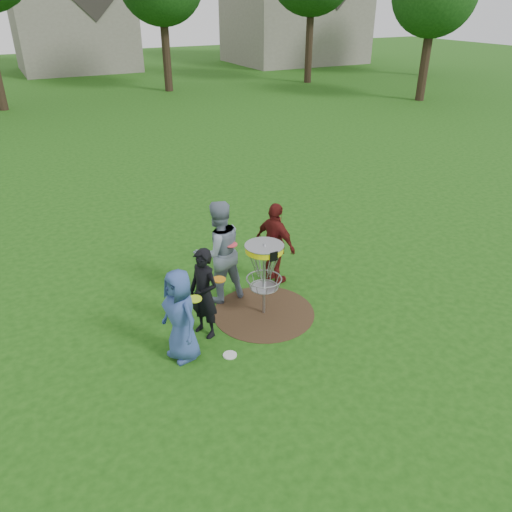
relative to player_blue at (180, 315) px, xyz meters
name	(u,v)px	position (x,y,z in m)	size (l,w,h in m)	color
ground	(264,313)	(1.68, 0.47, -0.76)	(100.00, 100.00, 0.00)	#19470F
dirt_patch	(264,312)	(1.68, 0.47, -0.75)	(1.80, 1.80, 0.01)	#47331E
player_blue	(180,315)	(0.00, 0.00, 0.00)	(0.74, 0.48, 1.51)	#334C8C
player_black	(204,294)	(0.54, 0.39, 0.02)	(0.57, 0.37, 1.55)	black
player_grey	(218,252)	(1.19, 1.29, 0.20)	(0.93, 0.73, 1.92)	gray
player_maroon	(275,244)	(2.39, 1.34, 0.06)	(0.96, 0.40, 1.63)	#5A1714
disc_on_grass	(230,355)	(0.64, -0.33, -0.75)	(0.22, 0.22, 0.02)	silver
disc_golf_basket	(264,262)	(1.68, 0.47, 0.26)	(0.66, 0.67, 1.38)	#9EA0A5
held_discs	(231,264)	(1.16, 0.67, 0.26)	(2.16, 1.27, 0.27)	#C1F01A
house_row	(101,9)	(6.45, 33.54, 3.39)	(44.50, 10.65, 11.62)	gray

